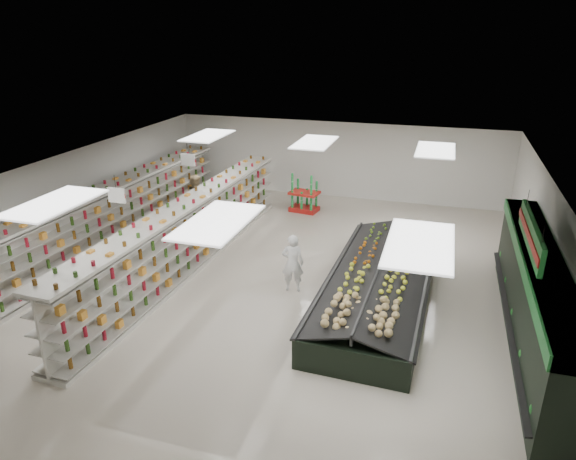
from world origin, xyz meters
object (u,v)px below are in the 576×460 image
(soda_endcap, at_px, (304,194))
(shopper_background, at_px, (197,200))
(gondola_left, at_px, (116,217))
(gondola_center, at_px, (189,237))
(shopper_main, at_px, (293,263))
(produce_island, at_px, (379,283))

(soda_endcap, bearing_deg, shopper_background, -143.51)
(soda_endcap, height_order, shopper_background, shopper_background)
(gondola_left, distance_m, gondola_center, 3.27)
(gondola_left, relative_size, gondola_center, 1.00)
(shopper_background, bearing_deg, gondola_center, -165.29)
(shopper_background, bearing_deg, shopper_main, -136.90)
(produce_island, relative_size, shopper_main, 4.40)
(produce_island, distance_m, soda_endcap, 7.35)
(gondola_center, xyz_separation_m, produce_island, (5.79, -0.42, -0.46))
(gondola_center, bearing_deg, shopper_background, 114.17)
(produce_island, bearing_deg, shopper_background, 152.14)
(produce_island, bearing_deg, soda_endcap, 120.95)
(produce_island, bearing_deg, shopper_main, -176.27)
(gondola_center, xyz_separation_m, shopper_main, (3.44, -0.57, -0.12))
(gondola_left, bearing_deg, shopper_main, -10.12)
(gondola_left, height_order, shopper_main, gondola_left)
(produce_island, height_order, shopper_main, shopper_main)
(gondola_center, bearing_deg, shopper_main, -7.60)
(gondola_left, bearing_deg, soda_endcap, 46.53)
(gondola_left, relative_size, soda_endcap, 8.37)
(soda_endcap, bearing_deg, gondola_center, -108.85)
(gondola_left, xyz_separation_m, shopper_main, (6.58, -1.47, -0.12))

